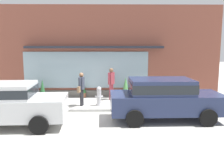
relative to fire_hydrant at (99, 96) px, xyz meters
name	(u,v)px	position (x,y,z in m)	size (l,w,h in m)	color
ground_plane	(92,110)	(-0.30, -0.90, -0.46)	(60.00, 60.00, 0.00)	#B2AFA8
curb_strip	(91,110)	(-0.30, -1.10, -0.40)	(14.00, 0.24, 0.12)	#B2B2AD
storefront	(95,53)	(-0.31, 2.28, 2.01)	(14.00, 0.81, 5.04)	brown
fire_hydrant	(99,96)	(0.00, 0.00, 0.00)	(0.39, 0.35, 0.92)	#B2B2B7
pedestrian_with_handbag	(81,87)	(-0.84, -0.08, 0.47)	(0.31, 0.64, 1.60)	#232328
pedestrian_passerby	(111,81)	(0.61, 1.27, 0.54)	(0.36, 0.44, 1.68)	#8E333D
parked_car_silver	(5,102)	(-3.24, -3.13, 0.44)	(4.21, 2.16, 1.57)	silver
parked_car_navy	(164,97)	(2.60, -2.41, 0.46)	(4.31, 2.04, 1.62)	navy
potted_plant_by_entrance	(29,93)	(-3.88, 1.70, -0.16)	(0.41, 0.41, 0.59)	#B7B2A3
potted_plant_window_right	(126,88)	(1.40, 1.68, 0.09)	(0.41, 0.41, 1.14)	#33473D
potted_plant_trailing_edge	(83,90)	(-0.94, 1.91, -0.03)	(0.31, 0.31, 0.89)	#9E6042
potted_plant_window_center	(153,92)	(2.91, 1.72, -0.11)	(0.43, 0.43, 0.63)	#33473D
potted_plant_window_left	(43,89)	(-3.09, 1.48, 0.07)	(0.34, 0.34, 1.09)	#4C4C51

